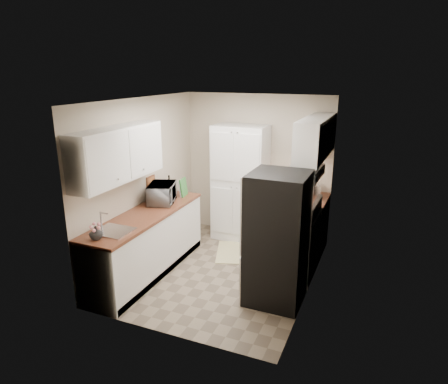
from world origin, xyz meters
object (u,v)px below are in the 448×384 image
object	(u,v)px
wine_bottle	(169,186)
toaster_oven	(307,190)
pantry_cabinet	(240,183)
electric_range	(293,242)
microwave	(162,193)
refrigerator	(277,239)

from	to	relation	value
wine_bottle	toaster_oven	bearing A→B (deg)	17.82
pantry_cabinet	toaster_oven	size ratio (longest dim) A/B	4.75
pantry_cabinet	electric_range	size ratio (longest dim) A/B	1.77
microwave	toaster_oven	distance (m)	2.29
pantry_cabinet	microwave	size ratio (longest dim) A/B	3.71
electric_range	wine_bottle	size ratio (longest dim) A/B	3.87
electric_range	toaster_oven	xyz separation A→B (m)	(0.01, 0.81, 0.56)
electric_range	refrigerator	distance (m)	0.88
toaster_oven	electric_range	bearing A→B (deg)	-109.68
electric_range	wine_bottle	world-z (taller)	wine_bottle
wine_bottle	toaster_oven	xyz separation A→B (m)	(2.12, 0.68, -0.02)
refrigerator	microwave	distance (m)	2.03
microwave	wine_bottle	xyz separation A→B (m)	(-0.12, 0.43, -0.00)
pantry_cabinet	toaster_oven	xyz separation A→B (m)	(1.18, -0.12, 0.04)
electric_range	refrigerator	xyz separation A→B (m)	(-0.03, -0.80, 0.37)
electric_range	microwave	xyz separation A→B (m)	(-1.99, -0.30, 0.59)
refrigerator	wine_bottle	world-z (taller)	refrigerator
pantry_cabinet	microwave	xyz separation A→B (m)	(-0.82, -1.23, 0.07)
electric_range	toaster_oven	world-z (taller)	toaster_oven
pantry_cabinet	refrigerator	xyz separation A→B (m)	(1.14, -1.73, -0.15)
refrigerator	wine_bottle	size ratio (longest dim) A/B	5.82
microwave	wine_bottle	distance (m)	0.44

